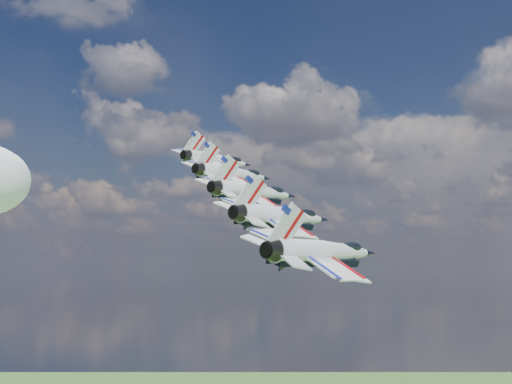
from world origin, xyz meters
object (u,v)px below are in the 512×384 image
Objects in this scene: jet_1 at (235,174)px; jet_3 at (285,216)px; jet_0 at (219,160)px; jet_4 at (326,252)px; jet_2 at (256,192)px.

jet_1 is 1.00× the size of jet_3.
jet_4 is (35.84, -34.27, -14.71)m from jet_0.
jet_3 is at bearing -34.87° from jet_2.
jet_0 is 1.00× the size of jet_4.
jet_3 is (17.92, -17.13, -7.36)m from jet_1.
jet_0 is 38.79m from jet_3.
jet_0 reaches higher than jet_4.
jet_2 reaches higher than jet_3.
jet_0 is 51.72m from jet_4.
jet_3 is at bearing 145.13° from jet_4.
jet_0 reaches higher than jet_2.
jet_2 is (17.92, -17.13, -7.36)m from jet_0.
jet_3 is 1.00× the size of jet_4.
jet_4 is (17.92, -17.13, -7.36)m from jet_2.
jet_0 is 1.00× the size of jet_3.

